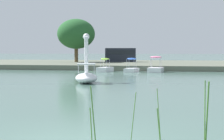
{
  "coord_description": "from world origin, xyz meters",
  "views": [
    {
      "loc": [
        2.32,
        -8.02,
        2.2
      ],
      "look_at": [
        -2.65,
        19.71,
        0.67
      ],
      "focal_mm": 57.7,
      "sensor_mm": 36.0,
      "label": 1
    }
  ],
  "objects_px": {
    "pedal_boat_blue": "(131,68)",
    "tree_broadleaf_left": "(76,34)",
    "swan_boat": "(86,75)",
    "pedal_boat_lime": "(105,68)",
    "pedal_boat_pink": "(156,68)",
    "parked_van": "(121,54)"
  },
  "relations": [
    {
      "from": "pedal_boat_blue",
      "to": "tree_broadleaf_left",
      "type": "distance_m",
      "value": 16.43
    },
    {
      "from": "swan_boat",
      "to": "pedal_boat_lime",
      "type": "distance_m",
      "value": 13.0
    },
    {
      "from": "pedal_boat_pink",
      "to": "parked_van",
      "type": "relative_size",
      "value": 0.52
    },
    {
      "from": "pedal_boat_pink",
      "to": "parked_van",
      "type": "bearing_deg",
      "value": 111.98
    },
    {
      "from": "swan_boat",
      "to": "pedal_boat_lime",
      "type": "height_order",
      "value": "swan_boat"
    },
    {
      "from": "pedal_boat_blue",
      "to": "pedal_boat_lime",
      "type": "bearing_deg",
      "value": -178.56
    },
    {
      "from": "swan_boat",
      "to": "pedal_boat_pink",
      "type": "xyz_separation_m",
      "value": [
        3.95,
        13.23,
        -0.12
      ]
    },
    {
      "from": "pedal_boat_blue",
      "to": "tree_broadleaf_left",
      "type": "bearing_deg",
      "value": 126.64
    },
    {
      "from": "tree_broadleaf_left",
      "to": "parked_van",
      "type": "height_order",
      "value": "tree_broadleaf_left"
    },
    {
      "from": "pedal_boat_pink",
      "to": "pedal_boat_blue",
      "type": "distance_m",
      "value": 2.48
    },
    {
      "from": "swan_boat",
      "to": "pedal_boat_blue",
      "type": "bearing_deg",
      "value": 83.5
    },
    {
      "from": "pedal_boat_lime",
      "to": "tree_broadleaf_left",
      "type": "distance_m",
      "value": 15.06
    },
    {
      "from": "swan_boat",
      "to": "tree_broadleaf_left",
      "type": "height_order",
      "value": "tree_broadleaf_left"
    },
    {
      "from": "pedal_boat_blue",
      "to": "pedal_boat_lime",
      "type": "height_order",
      "value": "pedal_boat_blue"
    },
    {
      "from": "parked_van",
      "to": "pedal_boat_blue",
      "type": "bearing_deg",
      "value": -76.97
    },
    {
      "from": "swan_boat",
      "to": "tree_broadleaf_left",
      "type": "relative_size",
      "value": 0.56
    },
    {
      "from": "tree_broadleaf_left",
      "to": "parked_van",
      "type": "relative_size",
      "value": 1.34
    },
    {
      "from": "parked_van",
      "to": "pedal_boat_lime",
      "type": "bearing_deg",
      "value": -87.43
    },
    {
      "from": "pedal_boat_pink",
      "to": "tree_broadleaf_left",
      "type": "distance_m",
      "value": 17.8
    },
    {
      "from": "pedal_boat_pink",
      "to": "parked_van",
      "type": "height_order",
      "value": "parked_van"
    },
    {
      "from": "pedal_boat_pink",
      "to": "tree_broadleaf_left",
      "type": "height_order",
      "value": "tree_broadleaf_left"
    },
    {
      "from": "pedal_boat_blue",
      "to": "pedal_boat_lime",
      "type": "distance_m",
      "value": 2.77
    }
  ]
}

